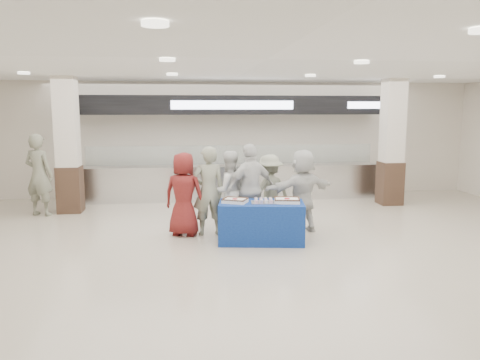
{
  "coord_description": "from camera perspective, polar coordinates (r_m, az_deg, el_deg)",
  "views": [
    {
      "loc": [
        -1.27,
        -7.2,
        2.45
      ],
      "look_at": [
        -0.22,
        1.6,
        1.1
      ],
      "focal_mm": 35.0,
      "sensor_mm": 36.0,
      "label": 1
    }
  ],
  "objects": [
    {
      "name": "sheet_cake_right",
      "position": [
        8.61,
        5.75,
        -2.45
      ],
      "size": [
        0.51,
        0.43,
        0.1
      ],
      "color": "white",
      "rests_on": "display_table"
    },
    {
      "name": "sheet_cake_left",
      "position": [
        8.57,
        -0.61,
        -2.47
      ],
      "size": [
        0.52,
        0.47,
        0.09
      ],
      "color": "white",
      "rests_on": "display_table"
    },
    {
      "name": "cupcake_tray",
      "position": [
        8.57,
        2.89,
        -2.55
      ],
      "size": [
        0.48,
        0.38,
        0.07
      ],
      "color": "#A9A9AE",
      "rests_on": "display_table"
    },
    {
      "name": "column_left",
      "position": [
        11.76,
        -20.24,
        3.64
      ],
      "size": [
        0.55,
        0.55,
        3.2
      ],
      "color": "#342218",
      "rests_on": "ground"
    },
    {
      "name": "column_right",
      "position": [
        12.6,
        18.01,
        4.05
      ],
      "size": [
        0.55,
        0.55,
        3.2
      ],
      "color": "#342218",
      "rests_on": "ground"
    },
    {
      "name": "soldier_b",
      "position": [
        9.7,
        3.6,
        -1.38
      ],
      "size": [
        1.13,
        0.93,
        1.52
      ],
      "primitive_type": "imported",
      "rotation": [
        0.0,
        0.0,
        3.57
      ],
      "color": "slate",
      "rests_on": "ground"
    },
    {
      "name": "serving_line",
      "position": [
        12.73,
        -1.02,
        2.84
      ],
      "size": [
        8.7,
        0.85,
        2.8
      ],
      "color": "silver",
      "rests_on": "ground"
    },
    {
      "name": "soldier_bg",
      "position": [
        11.7,
        -23.3,
        0.58
      ],
      "size": [
        0.81,
        0.68,
        1.9
      ],
      "primitive_type": "imported",
      "rotation": [
        0.0,
        0.0,
        2.77
      ],
      "color": "slate",
      "rests_on": "ground"
    },
    {
      "name": "chef_tall",
      "position": [
        9.36,
        -1.38,
        -1.41
      ],
      "size": [
        0.92,
        0.79,
        1.63
      ],
      "primitive_type": "imported",
      "rotation": [
        0.0,
        0.0,
        3.39
      ],
      "color": "silver",
      "rests_on": "ground"
    },
    {
      "name": "ground",
      "position": [
        7.71,
        3.08,
        -9.87
      ],
      "size": [
        14.0,
        14.0,
        0.0
      ],
      "primitive_type": "plane",
      "color": "#BDB4A1",
      "rests_on": "ground"
    },
    {
      "name": "civilian_white",
      "position": [
        9.4,
        7.6,
        -1.31
      ],
      "size": [
        1.62,
        0.99,
        1.67
      ],
      "primitive_type": "imported",
      "rotation": [
        0.0,
        0.0,
        3.49
      ],
      "color": "silver",
      "rests_on": "ground"
    },
    {
      "name": "soldier_a",
      "position": [
        9.12,
        -3.86,
        -1.33
      ],
      "size": [
        0.68,
        0.48,
        1.74
      ],
      "primitive_type": "imported",
      "rotation": [
        0.0,
        0.0,
        3.25
      ],
      "color": "slate",
      "rests_on": "ground"
    },
    {
      "name": "chef_short",
      "position": [
        9.19,
        1.34,
        -1.1
      ],
      "size": [
        1.13,
        0.8,
        1.78
      ],
      "primitive_type": "imported",
      "rotation": [
        0.0,
        0.0,
        3.53
      ],
      "color": "silver",
      "rests_on": "ground"
    },
    {
      "name": "civilian_maroon",
      "position": [
        9.12,
        -6.85,
        -1.72
      ],
      "size": [
        0.93,
        0.76,
        1.63
      ],
      "primitive_type": "imported",
      "rotation": [
        0.0,
        0.0,
        2.79
      ],
      "color": "maroon",
      "rests_on": "ground"
    },
    {
      "name": "display_table",
      "position": [
        8.69,
        2.61,
        -5.16
      ],
      "size": [
        1.65,
        1.0,
        0.75
      ],
      "primitive_type": "cube",
      "rotation": [
        0.0,
        0.0,
        -0.15
      ],
      "color": "navy",
      "rests_on": "ground"
    }
  ]
}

